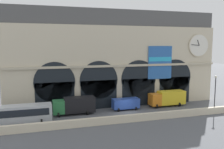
{
  "coord_description": "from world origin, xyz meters",
  "views": [
    {
      "loc": [
        -15.23,
        -40.18,
        12.56
      ],
      "look_at": [
        -1.53,
        5.0,
        6.7
      ],
      "focal_mm": 38.6,
      "sensor_mm": 36.0,
      "label": 1
    }
  ],
  "objects_px": {
    "box_truck_mideast": "(167,98)",
    "street_lamp_quayside": "(215,89)",
    "box_truck_midwest": "(75,105)",
    "van_center": "(126,103)",
    "bus_west": "(16,114)"
  },
  "relations": [
    {
      "from": "box_truck_mideast",
      "to": "street_lamp_quayside",
      "type": "height_order",
      "value": "street_lamp_quayside"
    },
    {
      "from": "box_truck_midwest",
      "to": "van_center",
      "type": "relative_size",
      "value": 1.44
    },
    {
      "from": "box_truck_mideast",
      "to": "street_lamp_quayside",
      "type": "bearing_deg",
      "value": -47.23
    },
    {
      "from": "box_truck_midwest",
      "to": "box_truck_mideast",
      "type": "distance_m",
      "value": 19.1
    },
    {
      "from": "van_center",
      "to": "box_truck_mideast",
      "type": "relative_size",
      "value": 0.69
    },
    {
      "from": "bus_west",
      "to": "box_truck_mideast",
      "type": "relative_size",
      "value": 1.47
    },
    {
      "from": "box_truck_midwest",
      "to": "box_truck_mideast",
      "type": "relative_size",
      "value": 1.0
    },
    {
      "from": "bus_west",
      "to": "box_truck_midwest",
      "type": "xyz_separation_m",
      "value": [
        9.67,
        3.23,
        -0.08
      ]
    },
    {
      "from": "van_center",
      "to": "box_truck_mideast",
      "type": "bearing_deg",
      "value": 0.88
    },
    {
      "from": "bus_west",
      "to": "street_lamp_quayside",
      "type": "xyz_separation_m",
      "value": [
        34.87,
        -2.99,
        2.63
      ]
    },
    {
      "from": "van_center",
      "to": "street_lamp_quayside",
      "type": "distance_m",
      "value": 16.88
    },
    {
      "from": "box_truck_midwest",
      "to": "van_center",
      "type": "xyz_separation_m",
      "value": [
        9.93,
        0.24,
        -0.45
      ]
    },
    {
      "from": "bus_west",
      "to": "box_truck_mideast",
      "type": "distance_m",
      "value": 28.99
    },
    {
      "from": "van_center",
      "to": "box_truck_midwest",
      "type": "bearing_deg",
      "value": -178.62
    },
    {
      "from": "box_truck_midwest",
      "to": "van_center",
      "type": "bearing_deg",
      "value": 1.38
    }
  ]
}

